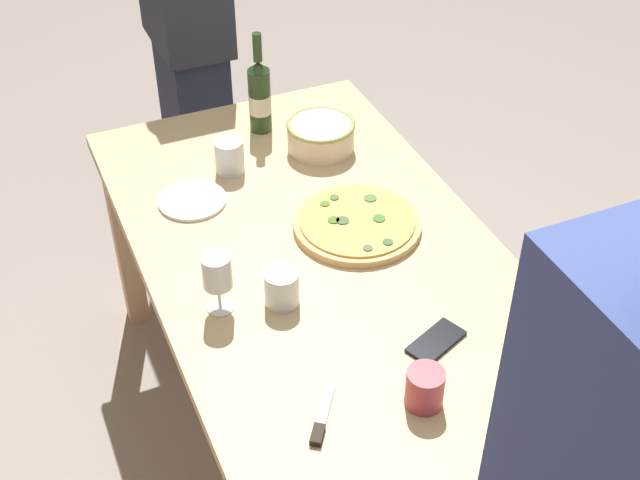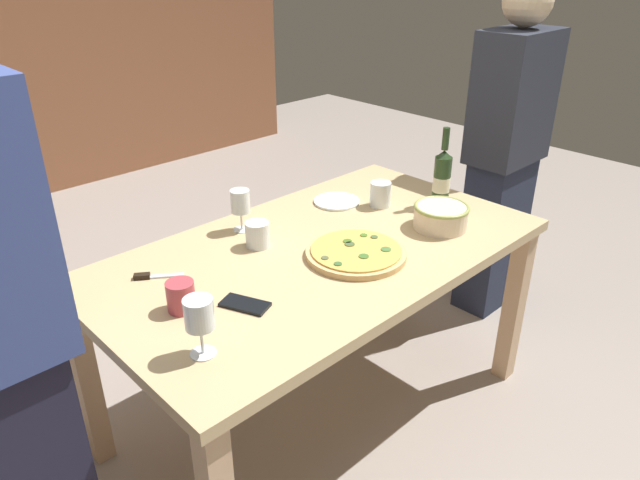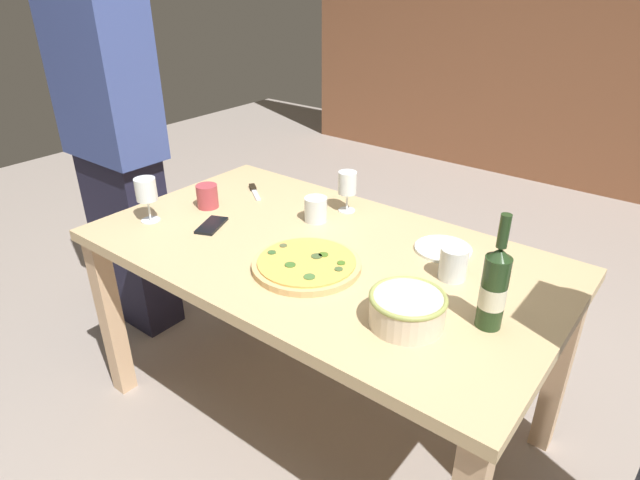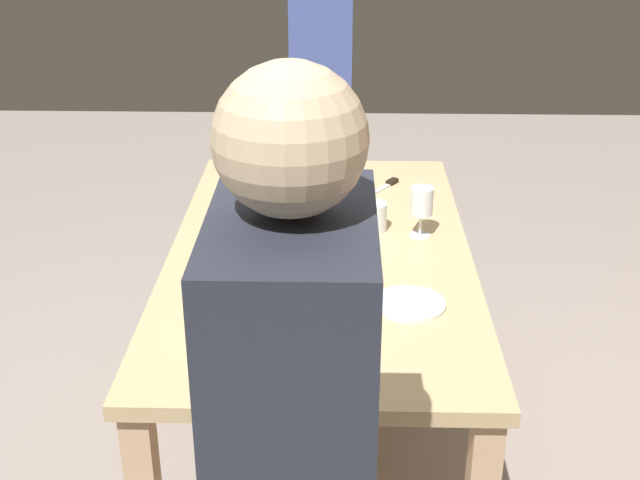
# 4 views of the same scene
# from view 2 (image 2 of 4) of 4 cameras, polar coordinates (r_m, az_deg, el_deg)

# --- Properties ---
(ground_plane) EXTENTS (8.00, 8.00, 0.00)m
(ground_plane) POSITION_cam_2_polar(r_m,az_deg,el_deg) (2.51, 0.00, -16.15)
(ground_plane) COLOR gray
(dining_table) EXTENTS (1.60, 0.90, 0.75)m
(dining_table) POSITION_cam_2_polar(r_m,az_deg,el_deg) (2.12, 0.00, -3.02)
(dining_table) COLOR tan
(dining_table) RESTS_ON ground
(pizza) EXTENTS (0.35, 0.35, 0.03)m
(pizza) POSITION_cam_2_polar(r_m,az_deg,el_deg) (2.02, 3.50, -1.24)
(pizza) COLOR #DEB272
(pizza) RESTS_ON dining_table
(serving_bowl) EXTENTS (0.21, 0.21, 0.09)m
(serving_bowl) POSITION_cam_2_polar(r_m,az_deg,el_deg) (2.25, 11.62, 2.33)
(serving_bowl) COLOR beige
(serving_bowl) RESTS_ON dining_table
(wine_bottle) EXTENTS (0.07, 0.07, 0.32)m
(wine_bottle) POSITION_cam_2_polar(r_m,az_deg,el_deg) (2.42, 11.72, 5.95)
(wine_bottle) COLOR #223B1C
(wine_bottle) RESTS_ON dining_table
(wine_glass_near_pizza) EXTENTS (0.07, 0.07, 0.16)m
(wine_glass_near_pizza) POSITION_cam_2_polar(r_m,az_deg,el_deg) (2.18, -7.72, 3.62)
(wine_glass_near_pizza) COLOR white
(wine_glass_near_pizza) RESTS_ON dining_table
(wine_glass_by_bottle) EXTENTS (0.08, 0.08, 0.17)m
(wine_glass_by_bottle) POSITION_cam_2_polar(r_m,az_deg,el_deg) (1.53, -11.61, -7.29)
(wine_glass_by_bottle) COLOR white
(wine_glass_by_bottle) RESTS_ON dining_table
(cup_amber) EXTENTS (0.08, 0.08, 0.10)m
(cup_amber) POSITION_cam_2_polar(r_m,az_deg,el_deg) (2.40, 5.86, 4.42)
(cup_amber) COLOR white
(cup_amber) RESTS_ON dining_table
(cup_ceramic) EXTENTS (0.08, 0.08, 0.09)m
(cup_ceramic) POSITION_cam_2_polar(r_m,az_deg,el_deg) (1.76, -13.26, -5.37)
(cup_ceramic) COLOR #B3414A
(cup_ceramic) RESTS_ON dining_table
(cup_spare) EXTENTS (0.08, 0.08, 0.09)m
(cup_spare) POSITION_cam_2_polar(r_m,az_deg,el_deg) (2.08, -6.08, 0.54)
(cup_spare) COLOR white
(cup_spare) RESTS_ON dining_table
(side_plate) EXTENTS (0.19, 0.19, 0.01)m
(side_plate) POSITION_cam_2_polar(r_m,az_deg,el_deg) (2.44, 1.63, 3.76)
(side_plate) COLOR white
(side_plate) RESTS_ON dining_table
(cell_phone) EXTENTS (0.12, 0.16, 0.01)m
(cell_phone) POSITION_cam_2_polar(r_m,az_deg,el_deg) (1.76, -7.27, -6.20)
(cell_phone) COLOR black
(cell_phone) RESTS_ON dining_table
(pizza_knife) EXTENTS (0.14, 0.11, 0.02)m
(pizza_knife) POSITION_cam_2_polar(r_m,az_deg,el_deg) (1.97, -15.96, -3.38)
(pizza_knife) COLOR silver
(pizza_knife) RESTS_ON dining_table
(person_guest_left) EXTENTS (0.39, 0.24, 1.60)m
(person_guest_left) POSITION_cam_2_polar(r_m,az_deg,el_deg) (2.95, 17.48, 7.84)
(person_guest_left) COLOR #22293E
(person_guest_left) RESTS_ON ground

